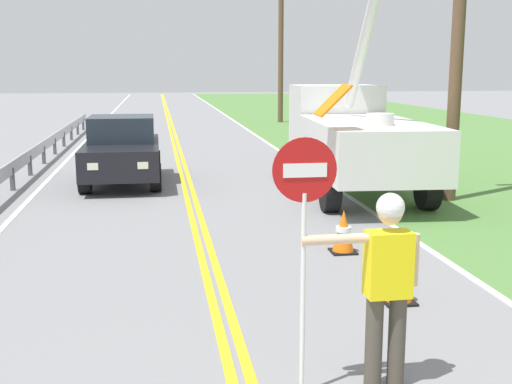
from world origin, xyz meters
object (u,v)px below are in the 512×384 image
Objects in this scene: oncoming_sedan_nearest at (122,151)px; utility_pole_mid at (281,35)px; traffic_cone_mid at (343,232)px; utility_pole_near at (460,6)px; traffic_cone_lead at (399,277)px; flagger_worker at (387,278)px; stop_sign_paddle at (304,209)px; utility_bucket_truck at (351,131)px.

utility_pole_mid is (7.62, 18.50, 3.82)m from oncoming_sedan_nearest.
utility_pole_mid is at bearing 81.48° from traffic_cone_mid.
utility_pole_near is (7.32, -3.34, 3.37)m from oncoming_sedan_nearest.
utility_pole_near is at bearing -90.78° from utility_pole_mid.
utility_pole_near is at bearing -24.54° from oncoming_sedan_nearest.
utility_pole_mid reaches higher than traffic_cone_lead.
oncoming_sedan_nearest is at bearing 104.06° from flagger_worker.
oncoming_sedan_nearest is 0.51× the size of utility_pole_near.
stop_sign_paddle is 0.26× the size of utility_pole_mid.
traffic_cone_mid is (-3.84, -25.60, -4.32)m from utility_pole_mid.
flagger_worker is 10.24m from utility_bucket_truck.
utility_bucket_truck is 5.84m from traffic_cone_mid.
oncoming_sedan_nearest is at bearing -112.39° from utility_pole_mid.
utility_pole_mid is 12.77× the size of traffic_cone_lead.
oncoming_sedan_nearest is (-2.89, 11.52, -0.21)m from flagger_worker.
flagger_worker is 2.61× the size of traffic_cone_lead.
traffic_cone_mid is at bearing 69.38° from stop_sign_paddle.
stop_sign_paddle is 0.57× the size of oncoming_sedan_nearest.
utility_pole_mid is at bearing 89.22° from utility_pole_near.
utility_pole_mid reaches higher than stop_sign_paddle.
flagger_worker is 0.44× the size of oncoming_sedan_nearest.
utility_bucket_truck is at bearing -95.90° from utility_pole_mid.
utility_bucket_truck is 5.80m from oncoming_sedan_nearest.
utility_pole_mid reaches higher than utility_pole_near.
stop_sign_paddle reaches higher than traffic_cone_mid.
utility_pole_near reaches higher than traffic_cone_lead.
flagger_worker is at bearing -75.94° from oncoming_sedan_nearest.
stop_sign_paddle is (-0.77, -0.01, 0.66)m from flagger_worker.
stop_sign_paddle is at bearing -100.38° from utility_pole_mid.
oncoming_sedan_nearest reaches higher than traffic_cone_mid.
stop_sign_paddle is 3.33× the size of traffic_cone_lead.
utility_pole_near is 0.90× the size of utility_pole_mid.
traffic_cone_mid is at bearing -61.98° from oncoming_sedan_nearest.
utility_pole_mid is (4.73, 30.02, 3.61)m from flagger_worker.
traffic_cone_lead is at bearing 65.80° from flagger_worker.
utility_pole_near is (1.78, -1.70, 2.79)m from utility_bucket_truck.
flagger_worker is 0.20× the size of utility_pole_mid.
flagger_worker is 2.42m from traffic_cone_lead.
oncoming_sedan_nearest is at bearing 112.17° from traffic_cone_lead.
traffic_cone_lead is at bearing -67.83° from oncoming_sedan_nearest.
traffic_cone_mid is at bearing -98.52° from utility_pole_mid.
stop_sign_paddle reaches higher than flagger_worker.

